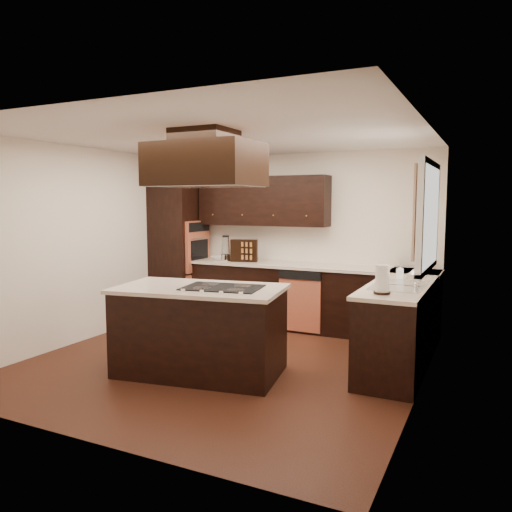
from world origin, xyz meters
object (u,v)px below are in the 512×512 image
range_hood (205,165)px  spice_rack (244,251)px  oven_column (179,249)px  island (200,332)px

range_hood → spice_rack: size_ratio=2.66×
oven_column → spice_rack: oven_column is taller
oven_column → island: (1.72, -2.13, -0.62)m
island → range_hood: size_ratio=1.58×
island → range_hood: bearing=-47.7°
spice_rack → island: bearing=-92.1°
island → oven_column: bearing=119.6°
island → spice_rack: bearing=95.8°
island → spice_rack: size_ratio=4.21×
oven_column → island: oven_column is taller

